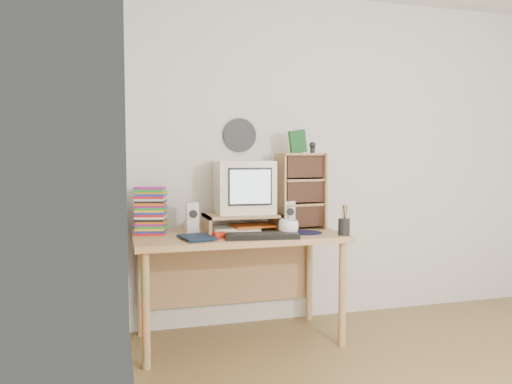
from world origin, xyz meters
TOP-DOWN VIEW (x-y plane):
  - back_wall at (0.00, 1.75)m, footprint 3.50×0.00m
  - left_wall at (-1.75, 0.00)m, footprint 0.00×3.50m
  - curtain at (-1.71, 0.48)m, footprint 0.00×2.20m
  - wall_disc at (-0.93, 1.73)m, footprint 0.25×0.02m
  - desk at (-1.03, 1.44)m, footprint 1.40×0.70m
  - monitor_riser at (-0.98, 1.48)m, footprint 0.52×0.30m
  - crt_monitor at (-0.94, 1.53)m, footprint 0.41×0.41m
  - speaker_left at (-1.33, 1.44)m, footprint 0.08×0.08m
  - speaker_right at (-0.65, 1.43)m, footprint 0.08×0.08m
  - keyboard at (-0.94, 1.13)m, footprint 0.49×0.23m
  - dvd_stack at (-1.60, 1.51)m, footprint 0.22×0.18m
  - cd_rack at (-0.54, 1.48)m, footprint 0.35×0.21m
  - mug at (-0.74, 1.18)m, footprint 0.16×0.16m
  - diary at (-1.43, 1.20)m, footprint 0.26×0.21m
  - mousepad at (-0.58, 1.27)m, footprint 0.28×0.28m
  - pen_cup at (-0.38, 1.11)m, footprint 0.08×0.08m
  - papers at (-0.98, 1.50)m, footprint 0.34×0.26m
  - red_box at (-1.20, 1.23)m, footprint 0.09×0.07m
  - game_box at (-0.57, 1.47)m, footprint 0.13×0.05m
  - webcam at (-0.45, 1.48)m, footprint 0.05×0.05m

SIDE VIEW (x-z plane):
  - desk at x=-1.03m, z-range 0.24..0.99m
  - mousepad at x=-0.58m, z-range 0.75..0.75m
  - keyboard at x=-0.94m, z-range 0.75..0.78m
  - red_box at x=-1.20m, z-range 0.75..0.79m
  - papers at x=-0.98m, z-range 0.75..0.79m
  - diary at x=-1.43m, z-range 0.75..0.80m
  - mug at x=-0.74m, z-range 0.75..0.85m
  - pen_cup at x=-0.38m, z-range 0.75..0.91m
  - monitor_riser at x=-0.98m, z-range 0.78..0.90m
  - speaker_right at x=-0.65m, z-range 0.75..0.96m
  - speaker_left at x=-1.33m, z-range 0.75..0.97m
  - dvd_stack at x=-1.60m, z-range 0.75..1.02m
  - cd_rack at x=-0.54m, z-range 0.75..1.30m
  - crt_monitor at x=-0.94m, z-range 0.87..1.24m
  - curtain at x=-1.71m, z-range 0.05..2.25m
  - back_wall at x=0.00m, z-range -0.50..3.00m
  - left_wall at x=-1.75m, z-range -0.50..3.00m
  - webcam at x=-0.45m, z-range 1.30..1.38m
  - game_box at x=-0.57m, z-range 1.30..1.46m
  - wall_disc at x=-0.93m, z-range 1.30..1.55m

